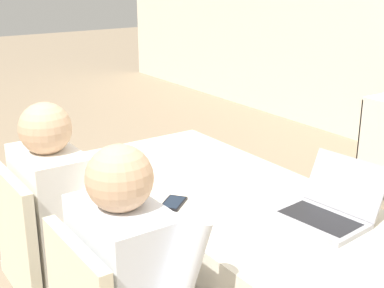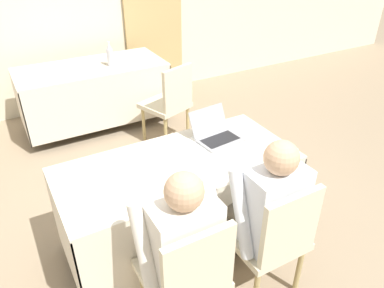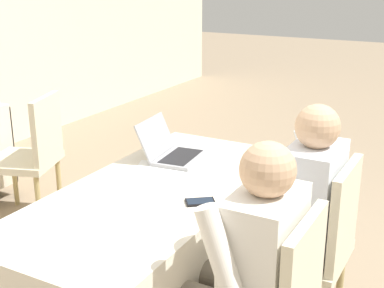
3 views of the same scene
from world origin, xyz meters
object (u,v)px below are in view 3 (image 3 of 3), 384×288
object	(u,v)px
laptop	(173,151)
chair_near_right	(314,243)
person_checkered_shirt	(244,267)
cell_phone	(200,202)
chair_far_spare	(32,152)
person_white_shirt	(295,208)

from	to	relation	value
laptop	chair_near_right	size ratio (longest dim) A/B	0.38
chair_near_right	person_checkered_shirt	distance (m)	0.63
cell_phone	chair_far_spare	xyz separation A→B (m)	(0.67, 1.69, -0.25)
chair_near_right	chair_far_spare	world-z (taller)	same
chair_near_right	person_white_shirt	bearing A→B (deg)	-90.00
chair_near_right	person_white_shirt	size ratio (longest dim) A/B	0.78
cell_phone	person_checkered_shirt	xyz separation A→B (m)	(-0.26, -0.32, -0.09)
chair_far_spare	cell_phone	bearing A→B (deg)	49.11
laptop	chair_near_right	distance (m)	0.88
chair_near_right	person_white_shirt	distance (m)	0.19
person_checkered_shirt	person_white_shirt	world-z (taller)	same
chair_far_spare	person_checkered_shirt	size ratio (longest dim) A/B	0.78
person_checkered_shirt	person_white_shirt	distance (m)	0.60
person_checkered_shirt	chair_far_spare	bearing A→B (deg)	-114.90
laptop	person_checkered_shirt	xyz separation A→B (m)	(-0.70, -0.72, -0.13)
chair_far_spare	person_checkered_shirt	xyz separation A→B (m)	(-0.93, -2.01, 0.16)
cell_phone	chair_near_right	distance (m)	0.60
person_checkered_shirt	cell_phone	bearing A→B (deg)	-129.00
laptop	person_white_shirt	bearing A→B (deg)	-103.76
chair_near_right	chair_far_spare	distance (m)	2.14
cell_phone	person_checkered_shirt	world-z (taller)	person_checkered_shirt
chair_near_right	person_checkered_shirt	xyz separation A→B (m)	(-0.60, 0.10, 0.16)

